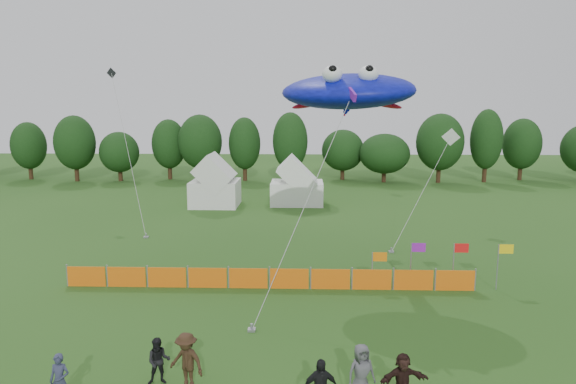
{
  "coord_description": "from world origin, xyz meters",
  "views": [
    {
      "loc": [
        0.7,
        -15.35,
        8.77
      ],
      "look_at": [
        0.0,
        6.0,
        5.2
      ],
      "focal_mm": 32.0,
      "sensor_mm": 36.0,
      "label": 1
    }
  ],
  "objects_px": {
    "barrier_fence": "(269,278)",
    "stingray_kite": "(348,92)",
    "spectator_a": "(60,381)",
    "tent_left": "(215,185)",
    "spectator_b": "(159,361)",
    "spectator_e": "(361,373)",
    "spectator_f": "(403,379)",
    "spectator_c": "(187,361)",
    "tent_right": "(297,186)"
  },
  "relations": [
    {
      "from": "tent_right",
      "to": "stingray_kite",
      "type": "relative_size",
      "value": 0.29
    },
    {
      "from": "spectator_e",
      "to": "spectator_f",
      "type": "distance_m",
      "value": 1.22
    },
    {
      "from": "tent_right",
      "to": "spectator_a",
      "type": "xyz_separation_m",
      "value": [
        -6.48,
        -32.17,
        -0.88
      ]
    },
    {
      "from": "barrier_fence",
      "to": "tent_right",
      "type": "bearing_deg",
      "value": 87.29
    },
    {
      "from": "barrier_fence",
      "to": "spectator_c",
      "type": "xyz_separation_m",
      "value": [
        -1.92,
        -9.11,
        0.43
      ]
    },
    {
      "from": "spectator_b",
      "to": "spectator_e",
      "type": "relative_size",
      "value": 0.86
    },
    {
      "from": "barrier_fence",
      "to": "stingray_kite",
      "type": "xyz_separation_m",
      "value": [
        3.89,
        2.81,
        9.0
      ]
    },
    {
      "from": "tent_left",
      "to": "spectator_a",
      "type": "relative_size",
      "value": 2.58
    },
    {
      "from": "spectator_a",
      "to": "tent_left",
      "type": "bearing_deg",
      "value": 93.18
    },
    {
      "from": "tent_right",
      "to": "spectator_e",
      "type": "relative_size",
      "value": 2.67
    },
    {
      "from": "spectator_e",
      "to": "spectator_f",
      "type": "xyz_separation_m",
      "value": [
        1.21,
        -0.16,
        -0.09
      ]
    },
    {
      "from": "spectator_b",
      "to": "spectator_f",
      "type": "bearing_deg",
      "value": -17.79
    },
    {
      "from": "spectator_b",
      "to": "spectator_c",
      "type": "relative_size",
      "value": 0.82
    },
    {
      "from": "tent_left",
      "to": "tent_right",
      "type": "distance_m",
      "value": 7.35
    },
    {
      "from": "barrier_fence",
      "to": "spectator_f",
      "type": "height_order",
      "value": "spectator_f"
    },
    {
      "from": "spectator_b",
      "to": "tent_left",
      "type": "bearing_deg",
      "value": 85.57
    },
    {
      "from": "spectator_c",
      "to": "spectator_f",
      "type": "xyz_separation_m",
      "value": [
        6.58,
        -0.62,
        -0.13
      ]
    },
    {
      "from": "tent_left",
      "to": "spectator_f",
      "type": "height_order",
      "value": "tent_left"
    },
    {
      "from": "spectator_f",
      "to": "stingray_kite",
      "type": "height_order",
      "value": "stingray_kite"
    },
    {
      "from": "tent_left",
      "to": "stingray_kite",
      "type": "distance_m",
      "value": 22.17
    },
    {
      "from": "spectator_b",
      "to": "stingray_kite",
      "type": "relative_size",
      "value": 0.09
    },
    {
      "from": "spectator_e",
      "to": "spectator_f",
      "type": "height_order",
      "value": "spectator_e"
    },
    {
      "from": "spectator_b",
      "to": "stingray_kite",
      "type": "xyz_separation_m",
      "value": [
        6.78,
        11.63,
        8.74
      ]
    },
    {
      "from": "barrier_fence",
      "to": "spectator_b",
      "type": "height_order",
      "value": "spectator_b"
    },
    {
      "from": "stingray_kite",
      "to": "tent_right",
      "type": "bearing_deg",
      "value": 98.45
    },
    {
      "from": "spectator_b",
      "to": "spectator_c",
      "type": "distance_m",
      "value": 1.02
    },
    {
      "from": "tent_left",
      "to": "spectator_b",
      "type": "xyz_separation_m",
      "value": [
        3.35,
        -29.82,
        -1.11
      ]
    },
    {
      "from": "barrier_fence",
      "to": "stingray_kite",
      "type": "relative_size",
      "value": 1.22
    },
    {
      "from": "tent_left",
      "to": "spectator_f",
      "type": "relative_size",
      "value": 2.63
    },
    {
      "from": "tent_right",
      "to": "barrier_fence",
      "type": "bearing_deg",
      "value": -92.71
    },
    {
      "from": "tent_left",
      "to": "spectator_a",
      "type": "xyz_separation_m",
      "value": [
        0.8,
        -31.16,
        -1.06
      ]
    },
    {
      "from": "spectator_a",
      "to": "spectator_c",
      "type": "distance_m",
      "value": 3.67
    },
    {
      "from": "barrier_fence",
      "to": "spectator_a",
      "type": "height_order",
      "value": "spectator_a"
    },
    {
      "from": "spectator_c",
      "to": "spectator_f",
      "type": "height_order",
      "value": "spectator_c"
    },
    {
      "from": "spectator_a",
      "to": "tent_right",
      "type": "bearing_deg",
      "value": 80.33
    },
    {
      "from": "tent_right",
      "to": "stingray_kite",
      "type": "height_order",
      "value": "stingray_kite"
    },
    {
      "from": "spectator_f",
      "to": "spectator_a",
      "type": "bearing_deg",
      "value": 170.13
    },
    {
      "from": "spectator_a",
      "to": "spectator_c",
      "type": "height_order",
      "value": "spectator_c"
    },
    {
      "from": "spectator_e",
      "to": "barrier_fence",
      "type": "bearing_deg",
      "value": 90.67
    },
    {
      "from": "barrier_fence",
      "to": "spectator_f",
      "type": "relative_size",
      "value": 12.39
    },
    {
      "from": "spectator_a",
      "to": "stingray_kite",
      "type": "relative_size",
      "value": 0.1
    },
    {
      "from": "spectator_a",
      "to": "spectator_e",
      "type": "height_order",
      "value": "spectator_e"
    },
    {
      "from": "tent_right",
      "to": "spectator_c",
      "type": "height_order",
      "value": "tent_right"
    },
    {
      "from": "tent_right",
      "to": "spectator_b",
      "type": "xyz_separation_m",
      "value": [
        -3.92,
        -30.83,
        -0.93
      ]
    },
    {
      "from": "spectator_b",
      "to": "spectator_c",
      "type": "bearing_deg",
      "value": -27.98
    },
    {
      "from": "tent_right",
      "to": "spectator_b",
      "type": "distance_m",
      "value": 31.09
    },
    {
      "from": "spectator_b",
      "to": "stingray_kite",
      "type": "distance_m",
      "value": 16.05
    },
    {
      "from": "tent_left",
      "to": "spectator_b",
      "type": "height_order",
      "value": "tent_left"
    },
    {
      "from": "spectator_c",
      "to": "spectator_f",
      "type": "bearing_deg",
      "value": 18.79
    },
    {
      "from": "stingray_kite",
      "to": "tent_left",
      "type": "bearing_deg",
      "value": 119.1
    }
  ]
}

